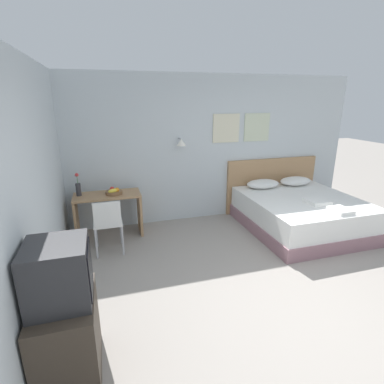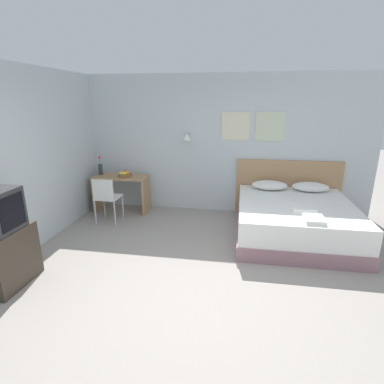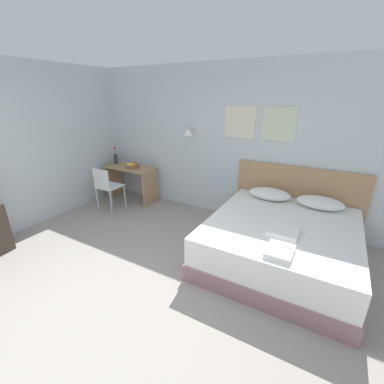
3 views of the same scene
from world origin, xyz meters
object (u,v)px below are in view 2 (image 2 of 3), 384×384
Objects in this scene: pillow_left at (270,185)px; pillow_right at (310,187)px; folded_towel_near_foot at (304,208)px; desk at (121,187)px; desk_chair at (106,196)px; bed at (294,220)px; headboard at (287,188)px; tv_stand at (4,258)px; fruit_bowl at (125,174)px; flower_vase at (101,168)px; folded_towel_mid_bed at (314,219)px.

pillow_right is at bearing 0.00° from pillow_left.
desk is (-3.30, 1.01, -0.11)m from folded_towel_near_foot.
bed is at bearing -1.00° from desk_chair.
desk is (-3.61, -0.04, -0.16)m from pillow_right.
desk_chair is (-0.02, -0.65, 0.01)m from desk.
headboard is 3.26m from desk.
pillow_right is (0.36, 0.74, 0.37)m from bed.
desk_chair is at bearing 79.06° from tv_stand.
headboard reaches higher than fruit_bowl.
bed is 5.76× the size of folded_towel_near_foot.
flower_vase is at bearing 179.79° from pillow_left.
flower_vase reaches higher than bed.
headboard reaches higher than tv_stand.
bed is 1.87× the size of desk.
desk_chair reaches higher than fruit_bowl.
bed is at bearing -64.04° from pillow_left.
fruit_bowl is (-3.19, 0.97, 0.16)m from folded_towel_near_foot.
folded_towel_near_foot is 0.41× the size of desk_chair.
headboard is (0.00, 1.02, 0.25)m from bed.
pillow_left is at bearing -0.21° from flower_vase.
pillow_left reaches higher than bed.
folded_towel_mid_bed is (0.11, -1.77, 0.07)m from headboard.
folded_towel_near_foot is at bearing -79.14° from bed.
folded_towel_mid_bed is 3.97m from tv_stand.
desk reaches higher than bed.
desk_chair is at bearing -163.53° from headboard.
desk is (-3.25, 0.71, 0.21)m from bed.
headboard reaches higher than desk.
headboard is 6.08× the size of folded_towel_mid_bed.
fruit_bowl is at bearing -16.01° from desk.
folded_towel_mid_bed reaches higher than bed.
bed is at bearing 28.11° from tv_stand.
fruit_bowl reaches higher than bed.
bed is 3.09× the size of pillow_left.
desk_chair is at bearing 173.90° from folded_towel_near_foot.
pillow_left is at bearing 1.41° from fruit_bowl.
folded_towel_mid_bed is 3.48m from desk_chair.
folded_towel_near_foot is at bearing -16.96° from fruit_bowl.
fruit_bowl is at bearing -173.64° from headboard.
desk_chair reaches higher than bed.
desk is 1.26× the size of desk_chair.
folded_towel_mid_bed is 0.30× the size of desk.
pillow_right is at bearing 0.58° from desk.
folded_towel_mid_bed is at bearing -23.42° from desk.
pillow_right is 1.51m from folded_towel_mid_bed.
flower_vase reaches higher than headboard.
headboard reaches higher than folded_towel_near_foot.
bed is 3.24m from fruit_bowl.
desk is (-2.88, -0.04, -0.16)m from pillow_left.
desk is at bearing -174.42° from headboard.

